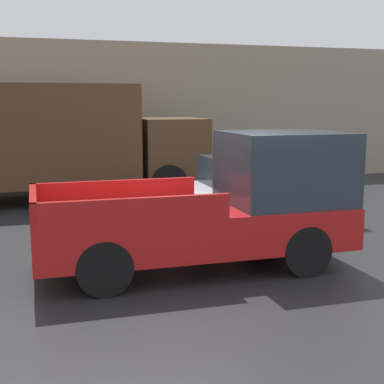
# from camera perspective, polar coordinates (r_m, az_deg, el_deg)

# --- Properties ---
(ground_plane) EXTENTS (60.00, 60.00, 0.00)m
(ground_plane) POSITION_cam_1_polar(r_m,az_deg,el_deg) (9.36, 3.32, -7.53)
(ground_plane) COLOR #232326
(building_wall) EXTENTS (28.00, 0.15, 4.74)m
(building_wall) POSITION_cam_1_polar(r_m,az_deg,el_deg) (18.24, -6.97, 8.27)
(building_wall) COLOR gray
(building_wall) RESTS_ON ground
(pickup_truck) EXTENTS (5.16, 1.94, 2.25)m
(pickup_truck) POSITION_cam_1_polar(r_m,az_deg,el_deg) (8.93, 3.55, -1.48)
(pickup_truck) COLOR red
(pickup_truck) RESTS_ON ground
(car) EXTENTS (4.37, 1.97, 1.54)m
(car) POSITION_cam_1_polar(r_m,az_deg,el_deg) (12.22, 6.81, 0.28)
(car) COLOR silver
(car) RESTS_ON ground
(delivery_truck) EXTENTS (8.32, 2.40, 3.24)m
(delivery_truck) POSITION_cam_1_polar(r_m,az_deg,el_deg) (15.36, -15.41, 5.51)
(delivery_truck) COLOR #4C331E
(delivery_truck) RESTS_ON ground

